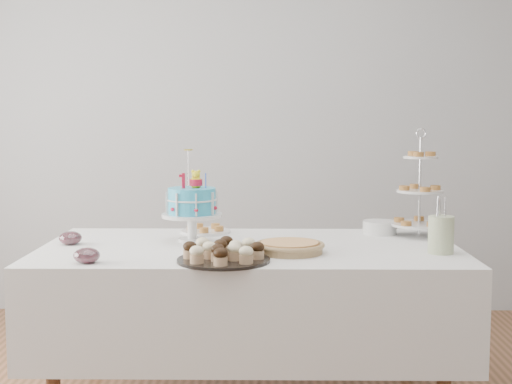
{
  "coord_description": "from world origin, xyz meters",
  "views": [
    {
      "loc": [
        0.07,
        -2.95,
        1.36
      ],
      "look_at": [
        0.03,
        0.3,
        1.02
      ],
      "focal_mm": 50.0,
      "sensor_mm": 36.0,
      "label": 1
    }
  ],
  "objects_px": {
    "cupcake_tray": "(224,251)",
    "utensil_pitcher": "(441,233)",
    "birthday_cake": "(192,217)",
    "tiered_stand": "(420,192)",
    "pastry_plate": "(206,229)",
    "jam_bowl_b": "(70,238)",
    "pie": "(290,247)",
    "plate_stack": "(380,227)",
    "jam_bowl_a": "(87,256)",
    "table": "(250,294)"
  },
  "relations": [
    {
      "from": "cupcake_tray",
      "to": "utensil_pitcher",
      "type": "bearing_deg",
      "value": 11.49
    },
    {
      "from": "birthday_cake",
      "to": "tiered_stand",
      "type": "height_order",
      "value": "tiered_stand"
    },
    {
      "from": "pastry_plate",
      "to": "jam_bowl_b",
      "type": "distance_m",
      "value": 0.7
    },
    {
      "from": "pie",
      "to": "pastry_plate",
      "type": "xyz_separation_m",
      "value": [
        -0.41,
        0.54,
        -0.01
      ]
    },
    {
      "from": "pastry_plate",
      "to": "utensil_pitcher",
      "type": "bearing_deg",
      "value": -26.92
    },
    {
      "from": "pie",
      "to": "jam_bowl_b",
      "type": "relative_size",
      "value": 2.91
    },
    {
      "from": "jam_bowl_b",
      "to": "pie",
      "type": "bearing_deg",
      "value": -10.72
    },
    {
      "from": "birthday_cake",
      "to": "jam_bowl_b",
      "type": "bearing_deg",
      "value": 173.02
    },
    {
      "from": "birthday_cake",
      "to": "plate_stack",
      "type": "xyz_separation_m",
      "value": [
        0.93,
        0.24,
        -0.09
      ]
    },
    {
      "from": "pie",
      "to": "jam_bowl_a",
      "type": "height_order",
      "value": "jam_bowl_a"
    },
    {
      "from": "pie",
      "to": "jam_bowl_b",
      "type": "bearing_deg",
      "value": 169.28
    },
    {
      "from": "table",
      "to": "cupcake_tray",
      "type": "bearing_deg",
      "value": -105.52
    },
    {
      "from": "pastry_plate",
      "to": "jam_bowl_a",
      "type": "height_order",
      "value": "jam_bowl_a"
    },
    {
      "from": "table",
      "to": "birthday_cake",
      "type": "bearing_deg",
      "value": 158.89
    },
    {
      "from": "plate_stack",
      "to": "pastry_plate",
      "type": "height_order",
      "value": "plate_stack"
    },
    {
      "from": "birthday_cake",
      "to": "pie",
      "type": "distance_m",
      "value": 0.54
    },
    {
      "from": "birthday_cake",
      "to": "pastry_plate",
      "type": "height_order",
      "value": "birthday_cake"
    },
    {
      "from": "table",
      "to": "tiered_stand",
      "type": "distance_m",
      "value": 0.99
    },
    {
      "from": "jam_bowl_a",
      "to": "utensil_pitcher",
      "type": "xyz_separation_m",
      "value": [
        1.5,
        0.23,
        0.06
      ]
    },
    {
      "from": "cupcake_tray",
      "to": "tiered_stand",
      "type": "xyz_separation_m",
      "value": [
        0.94,
        0.63,
        0.18
      ]
    },
    {
      "from": "table",
      "to": "utensil_pitcher",
      "type": "xyz_separation_m",
      "value": [
        0.84,
        -0.17,
        0.32
      ]
    },
    {
      "from": "utensil_pitcher",
      "to": "tiered_stand",
      "type": "bearing_deg",
      "value": 75.5
    },
    {
      "from": "birthday_cake",
      "to": "pie",
      "type": "bearing_deg",
      "value": -46.46
    },
    {
      "from": "pie",
      "to": "tiered_stand",
      "type": "bearing_deg",
      "value": 33.68
    },
    {
      "from": "birthday_cake",
      "to": "jam_bowl_a",
      "type": "xyz_separation_m",
      "value": [
        -0.38,
        -0.51,
        -0.09
      ]
    },
    {
      "from": "table",
      "to": "jam_bowl_b",
      "type": "bearing_deg",
      "value": 178.33
    },
    {
      "from": "table",
      "to": "jam_bowl_b",
      "type": "relative_size",
      "value": 18.11
    },
    {
      "from": "tiered_stand",
      "to": "plate_stack",
      "type": "height_order",
      "value": "tiered_stand"
    },
    {
      "from": "table",
      "to": "jam_bowl_a",
      "type": "height_order",
      "value": "jam_bowl_a"
    },
    {
      "from": "pastry_plate",
      "to": "birthday_cake",
      "type": "bearing_deg",
      "value": -99.07
    },
    {
      "from": "table",
      "to": "birthday_cake",
      "type": "distance_m",
      "value": 0.46
    },
    {
      "from": "birthday_cake",
      "to": "jam_bowl_b",
      "type": "height_order",
      "value": "birthday_cake"
    },
    {
      "from": "birthday_cake",
      "to": "pastry_plate",
      "type": "bearing_deg",
      "value": 65.58
    },
    {
      "from": "pastry_plate",
      "to": "jam_bowl_b",
      "type": "relative_size",
      "value": 2.41
    },
    {
      "from": "jam_bowl_a",
      "to": "table",
      "type": "bearing_deg",
      "value": 31.27
    },
    {
      "from": "birthday_cake",
      "to": "jam_bowl_b",
      "type": "distance_m",
      "value": 0.58
    },
    {
      "from": "cupcake_tray",
      "to": "pastry_plate",
      "type": "relative_size",
      "value": 1.51
    },
    {
      "from": "table",
      "to": "cupcake_tray",
      "type": "relative_size",
      "value": 4.97
    },
    {
      "from": "jam_bowl_a",
      "to": "cupcake_tray",
      "type": "bearing_deg",
      "value": 3.82
    },
    {
      "from": "jam_bowl_a",
      "to": "jam_bowl_b",
      "type": "height_order",
      "value": "jam_bowl_a"
    },
    {
      "from": "pastry_plate",
      "to": "pie",
      "type": "bearing_deg",
      "value": -52.71
    },
    {
      "from": "jam_bowl_a",
      "to": "utensil_pitcher",
      "type": "height_order",
      "value": "utensil_pitcher"
    },
    {
      "from": "jam_bowl_b",
      "to": "plate_stack",
      "type": "bearing_deg",
      "value": 12.21
    },
    {
      "from": "cupcake_tray",
      "to": "pie",
      "type": "height_order",
      "value": "cupcake_tray"
    },
    {
      "from": "pie",
      "to": "pastry_plate",
      "type": "distance_m",
      "value": 0.68
    },
    {
      "from": "birthday_cake",
      "to": "pie",
      "type": "height_order",
      "value": "birthday_cake"
    },
    {
      "from": "cupcake_tray",
      "to": "tiered_stand",
      "type": "height_order",
      "value": "tiered_stand"
    },
    {
      "from": "plate_stack",
      "to": "jam_bowl_b",
      "type": "distance_m",
      "value": 1.53
    },
    {
      "from": "pastry_plate",
      "to": "jam_bowl_a",
      "type": "distance_m",
      "value": 0.88
    },
    {
      "from": "birthday_cake",
      "to": "utensil_pitcher",
      "type": "height_order",
      "value": "birthday_cake"
    }
  ]
}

